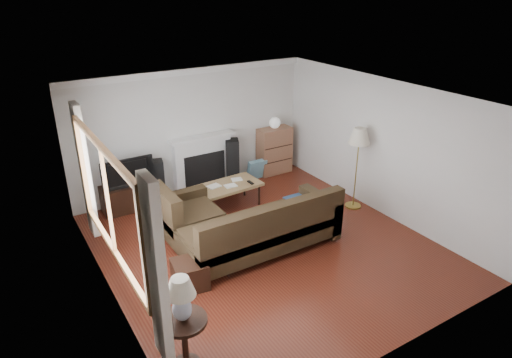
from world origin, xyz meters
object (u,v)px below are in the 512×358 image
side_table (185,343)px  tv_stand (129,197)px  bookshelf (274,151)px  sectional_sofa (261,225)px  coffee_table (229,196)px  floor_lamp (356,169)px

side_table → tv_stand: bearing=81.0°
bookshelf → sectional_sofa: 3.26m
coffee_table → floor_lamp: floor_lamp is taller
tv_stand → bookshelf: bearing=0.6°
bookshelf → sectional_sofa: (-1.99, -2.59, -0.07)m
bookshelf → coffee_table: size_ratio=0.85×
tv_stand → floor_lamp: bearing=-30.5°
floor_lamp → tv_stand: bearing=149.5°
sectional_sofa → side_table: 2.59m
tv_stand → sectional_sofa: size_ratio=0.36×
tv_stand → floor_lamp: (3.71, -2.19, 0.54)m
tv_stand → floor_lamp: size_ratio=0.63×
tv_stand → coffee_table: size_ratio=0.82×
coffee_table → tv_stand: bearing=147.3°
bookshelf → side_table: (-4.01, -4.20, -0.19)m
sectional_sofa → coffee_table: bearing=80.0°
bookshelf → side_table: bookshelf is taller
sectional_sofa → side_table: (-2.02, -1.61, -0.12)m
sectional_sofa → floor_lamp: size_ratio=1.77×
tv_stand → sectional_sofa: 2.90m
coffee_table → side_table: 3.97m
bookshelf → floor_lamp: floor_lamp is taller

